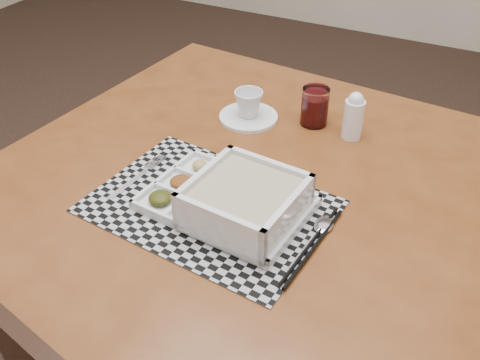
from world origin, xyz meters
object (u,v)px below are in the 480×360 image
juice_glass (315,108)px  serving_tray (239,203)px  dining_table (247,208)px  creamer_bottle (354,116)px  cup (249,104)px

juice_glass → serving_tray: bearing=-90.0°
serving_tray → dining_table: bearing=109.4°
serving_tray → creamer_bottle: bearing=75.2°
dining_table → juice_glass: juice_glass is taller
juice_glass → cup: bearing=-160.7°
dining_table → cup: 0.29m
dining_table → cup: cup is taller
serving_tray → juice_glass: (0.00, 0.41, 0.01)m
cup → juice_glass: juice_glass is taller
dining_table → serving_tray: serving_tray is taller
serving_tray → juice_glass: juice_glass is taller
serving_tray → creamer_bottle: (0.10, 0.39, 0.02)m
creamer_bottle → cup: bearing=-172.0°
cup → juice_glass: 0.17m
dining_table → juice_glass: (0.04, 0.29, 0.13)m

